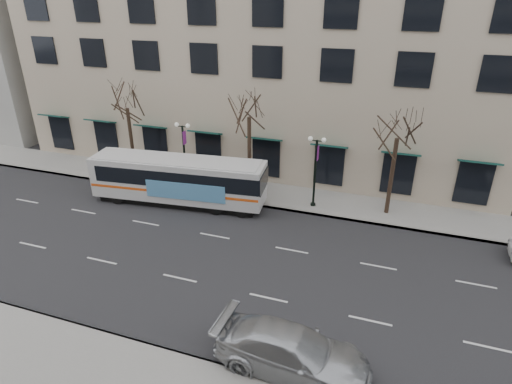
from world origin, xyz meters
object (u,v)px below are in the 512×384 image
at_px(city_bus, 179,179).
at_px(tree_far_right, 399,124).
at_px(lamp_post_right, 315,169).
at_px(tree_far_left, 126,96).
at_px(silver_car, 292,352).
at_px(tree_far_mid, 249,103).
at_px(lamp_post_left, 184,152).

bearing_deg(city_bus, tree_far_right, 5.70).
height_order(lamp_post_right, city_bus, lamp_post_right).
height_order(tree_far_left, city_bus, tree_far_left).
distance_m(lamp_post_right, silver_car, 14.71).
bearing_deg(tree_far_left, silver_car, -41.06).
bearing_deg(tree_far_left, tree_far_right, 0.00).
xyz_separation_m(tree_far_left, tree_far_mid, (10.00, 0.00, 0.21)).
xyz_separation_m(lamp_post_right, city_bus, (-9.22, -2.39, -1.10)).
height_order(city_bus, silver_car, city_bus).
bearing_deg(lamp_post_left, lamp_post_right, 0.00).
distance_m(tree_far_mid, city_bus, 7.24).
xyz_separation_m(tree_far_right, lamp_post_left, (-14.99, -0.60, -3.48)).
height_order(lamp_post_left, city_bus, lamp_post_left).
height_order(tree_far_mid, tree_far_right, tree_far_mid).
height_order(tree_far_left, lamp_post_left, tree_far_left).
relative_size(city_bus, silver_car, 1.98).
relative_size(tree_far_left, city_bus, 0.66).
bearing_deg(lamp_post_right, lamp_post_left, 180.00).
bearing_deg(tree_far_right, tree_far_mid, 180.00).
relative_size(lamp_post_right, city_bus, 0.41).
height_order(tree_far_left, silver_car, tree_far_left).
distance_m(tree_far_mid, lamp_post_left, 6.40).
distance_m(tree_far_left, lamp_post_left, 6.29).
bearing_deg(lamp_post_left, tree_far_right, 2.29).
xyz_separation_m(tree_far_right, lamp_post_right, (-4.99, -0.60, -3.48)).
xyz_separation_m(tree_far_left, lamp_post_left, (5.01, -0.60, -3.75)).
distance_m(lamp_post_left, silver_car, 18.99).
bearing_deg(lamp_post_right, silver_car, -81.28).
distance_m(tree_far_mid, tree_far_right, 10.01).
relative_size(tree_far_right, lamp_post_right, 1.55).
bearing_deg(silver_car, lamp_post_right, 11.61).
relative_size(lamp_post_left, lamp_post_right, 1.00).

